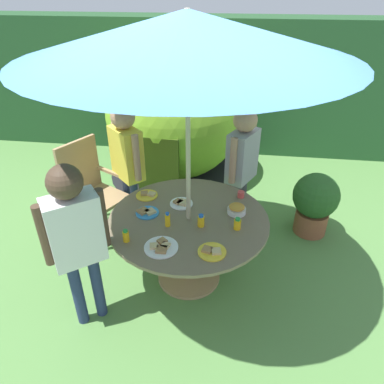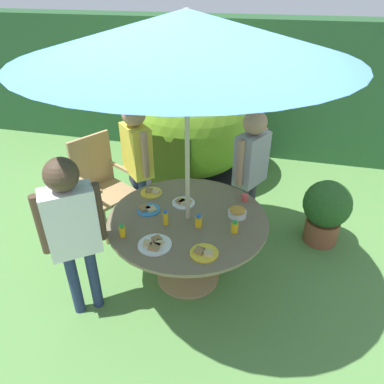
% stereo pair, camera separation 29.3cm
% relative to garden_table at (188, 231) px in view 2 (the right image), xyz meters
% --- Properties ---
extents(ground_plane, '(10.00, 10.00, 0.02)m').
position_rel_garden_table_xyz_m(ground_plane, '(0.00, 0.00, -0.54)').
color(ground_plane, '#548442').
extents(hedge_backdrop, '(9.00, 0.70, 1.95)m').
position_rel_garden_table_xyz_m(hedge_backdrop, '(0.00, 3.14, 0.44)').
color(hedge_backdrop, '#234C28').
rests_on(hedge_backdrop, ground_plane).
extents(garden_table, '(1.36, 1.36, 0.68)m').
position_rel_garden_table_xyz_m(garden_table, '(0.00, 0.00, 0.00)').
color(garden_table, tan).
rests_on(garden_table, ground_plane).
extents(patio_umbrella, '(2.26, 2.26, 2.26)m').
position_rel_garden_table_xyz_m(patio_umbrella, '(0.00, 0.00, 1.58)').
color(patio_umbrella, '#B7AD8C').
rests_on(patio_umbrella, ground_plane).
extents(wooden_chair, '(0.66, 0.66, 1.02)m').
position_rel_garden_table_xyz_m(wooden_chair, '(-1.13, 0.61, 0.02)').
color(wooden_chair, tan).
rests_on(wooden_chair, ground_plane).
extents(dome_tent, '(1.97, 1.97, 1.76)m').
position_rel_garden_table_xyz_m(dome_tent, '(-0.47, 2.05, 0.34)').
color(dome_tent, '#8CC633').
rests_on(dome_tent, ground_plane).
extents(potted_plant, '(0.48, 0.48, 0.70)m').
position_rel_garden_table_xyz_m(potted_plant, '(1.23, 0.87, -0.14)').
color(potted_plant, brown).
rests_on(potted_plant, ground_plane).
extents(child_in_grey_shirt, '(0.34, 0.42, 1.38)m').
position_rel_garden_table_xyz_m(child_in_grey_shirt, '(0.43, 0.85, 0.34)').
color(child_in_grey_shirt, '#3F3F47').
rests_on(child_in_grey_shirt, ground_plane).
extents(child_in_yellow_shirt, '(0.40, 0.40, 1.40)m').
position_rel_garden_table_xyz_m(child_in_yellow_shirt, '(-0.73, 0.72, 0.36)').
color(child_in_yellow_shirt, navy).
rests_on(child_in_yellow_shirt, ground_plane).
extents(child_in_white_shirt, '(0.41, 0.38, 1.41)m').
position_rel_garden_table_xyz_m(child_in_white_shirt, '(-0.73, -0.56, 0.37)').
color(child_in_white_shirt, navy).
rests_on(child_in_white_shirt, ground_plane).
extents(snack_bowl, '(0.16, 0.16, 0.08)m').
position_rel_garden_table_xyz_m(snack_bowl, '(0.40, 0.13, 0.18)').
color(snack_bowl, white).
rests_on(snack_bowl, garden_table).
extents(plate_near_right, '(0.20, 0.20, 0.03)m').
position_rel_garden_table_xyz_m(plate_near_right, '(-0.09, 0.20, 0.16)').
color(plate_near_right, white).
rests_on(plate_near_right, garden_table).
extents(plate_mid_left, '(0.26, 0.26, 0.03)m').
position_rel_garden_table_xyz_m(plate_mid_left, '(-0.15, -0.41, 0.16)').
color(plate_mid_left, white).
rests_on(plate_mid_left, garden_table).
extents(plate_center_front, '(0.20, 0.20, 0.03)m').
position_rel_garden_table_xyz_m(plate_center_front, '(-0.36, 0.02, 0.16)').
color(plate_center_front, '#338CD8').
rests_on(plate_center_front, garden_table).
extents(plate_near_left, '(0.21, 0.21, 0.03)m').
position_rel_garden_table_xyz_m(plate_near_left, '(0.23, -0.41, 0.16)').
color(plate_near_left, yellow).
rests_on(plate_near_left, garden_table).
extents(plate_back_edge, '(0.20, 0.20, 0.03)m').
position_rel_garden_table_xyz_m(plate_back_edge, '(-0.43, 0.30, 0.16)').
color(plate_back_edge, yellow).
rests_on(plate_back_edge, garden_table).
extents(juice_bottle_far_left, '(0.06, 0.06, 0.11)m').
position_rel_garden_table_xyz_m(juice_bottle_far_left, '(0.12, -0.09, 0.20)').
color(juice_bottle_far_left, yellow).
rests_on(juice_bottle_far_left, garden_table).
extents(juice_bottle_far_right, '(0.06, 0.06, 0.10)m').
position_rel_garden_table_xyz_m(juice_bottle_far_right, '(0.41, -0.10, 0.19)').
color(juice_bottle_far_right, yellow).
rests_on(juice_bottle_far_right, garden_table).
extents(juice_bottle_center_back, '(0.04, 0.04, 0.13)m').
position_rel_garden_table_xyz_m(juice_bottle_center_back, '(-0.15, -0.13, 0.21)').
color(juice_bottle_center_back, yellow).
rests_on(juice_bottle_center_back, garden_table).
extents(juice_bottle_mid_right, '(0.05, 0.05, 0.11)m').
position_rel_garden_table_xyz_m(juice_bottle_mid_right, '(-0.43, -0.36, 0.19)').
color(juice_bottle_mid_right, yellow).
rests_on(juice_bottle_mid_right, garden_table).
extents(cup_near, '(0.06, 0.06, 0.06)m').
position_rel_garden_table_xyz_m(cup_near, '(0.43, 0.39, 0.17)').
color(cup_near, '#E04C47').
rests_on(cup_near, garden_table).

